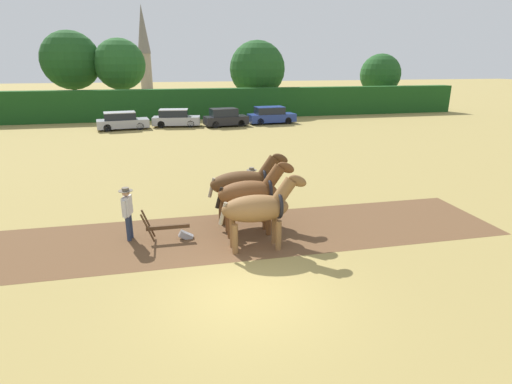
{
  "coord_description": "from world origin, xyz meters",
  "views": [
    {
      "loc": [
        -1.73,
        -8.51,
        5.43
      ],
      "look_at": [
        1.29,
        4.54,
        1.1
      ],
      "focal_mm": 28.0,
      "sensor_mm": 36.0,
      "label": 1
    }
  ],
  "objects_px": {
    "plow": "(172,231)",
    "farmer_beside_team": "(252,184)",
    "church_spire": "(144,47)",
    "draft_horse_lead_left": "(259,208)",
    "parked_car_far_left": "(122,121)",
    "parked_car_center_left": "(225,118)",
    "tree_center": "(120,64)",
    "parked_car_left": "(176,118)",
    "farmer_at_plow": "(127,209)",
    "draft_horse_trail_left": "(245,183)",
    "draft_horse_lead_right": "(252,193)",
    "tree_center_left": "(71,60)",
    "tree_right": "(380,75)",
    "parked_car_center": "(271,115)",
    "tree_center_right": "(257,69)"
  },
  "relations": [
    {
      "from": "tree_center",
      "to": "farmer_beside_team",
      "type": "height_order",
      "value": "tree_center"
    },
    {
      "from": "plow",
      "to": "farmer_at_plow",
      "type": "xyz_separation_m",
      "value": [
        -1.34,
        0.35,
        0.71
      ]
    },
    {
      "from": "tree_right",
      "to": "draft_horse_lead_right",
      "type": "xyz_separation_m",
      "value": [
        -23.95,
        -34.57,
        -2.7
      ]
    },
    {
      "from": "draft_horse_lead_left",
      "to": "parked_car_left",
      "type": "distance_m",
      "value": 25.88
    },
    {
      "from": "draft_horse_trail_left",
      "to": "parked_car_far_left",
      "type": "xyz_separation_m",
      "value": [
        -6.1,
        22.86,
        -0.69
      ]
    },
    {
      "from": "tree_center",
      "to": "church_spire",
      "type": "bearing_deg",
      "value": 87.55
    },
    {
      "from": "parked_car_far_left",
      "to": "farmer_beside_team",
      "type": "bearing_deg",
      "value": -80.71
    },
    {
      "from": "parked_car_left",
      "to": "parked_car_center_left",
      "type": "distance_m",
      "value": 4.43
    },
    {
      "from": "draft_horse_trail_left",
      "to": "parked_car_left",
      "type": "distance_m",
      "value": 23.57
    },
    {
      "from": "tree_center",
      "to": "parked_car_center",
      "type": "bearing_deg",
      "value": -37.5
    },
    {
      "from": "tree_center_left",
      "to": "parked_car_left",
      "type": "height_order",
      "value": "tree_center_left"
    },
    {
      "from": "plow",
      "to": "farmer_beside_team",
      "type": "relative_size",
      "value": 1.01
    },
    {
      "from": "parked_car_center",
      "to": "plow",
      "type": "bearing_deg",
      "value": -116.17
    },
    {
      "from": "farmer_beside_team",
      "to": "church_spire",
      "type": "bearing_deg",
      "value": 139.02
    },
    {
      "from": "church_spire",
      "to": "farmer_at_plow",
      "type": "height_order",
      "value": "church_spire"
    },
    {
      "from": "parked_car_far_left",
      "to": "plow",
      "type": "bearing_deg",
      "value": -89.67
    },
    {
      "from": "church_spire",
      "to": "draft_horse_lead_left",
      "type": "bearing_deg",
      "value": -85.88
    },
    {
      "from": "parked_car_center_left",
      "to": "parked_car_far_left",
      "type": "bearing_deg",
      "value": 170.79
    },
    {
      "from": "tree_center_right",
      "to": "draft_horse_lead_right",
      "type": "relative_size",
      "value": 2.95
    },
    {
      "from": "tree_center_left",
      "to": "farmer_at_plow",
      "type": "xyz_separation_m",
      "value": [
        7.82,
        -35.42,
        -4.68
      ]
    },
    {
      "from": "tree_center_right",
      "to": "parked_car_center",
      "type": "height_order",
      "value": "tree_center_right"
    },
    {
      "from": "tree_right",
      "to": "parked_car_center_left",
      "type": "relative_size",
      "value": 1.63
    },
    {
      "from": "draft_horse_lead_right",
      "to": "parked_car_center",
      "type": "distance_m",
      "value": 25.58
    },
    {
      "from": "tree_center_left",
      "to": "tree_right",
      "type": "distance_m",
      "value": 35.77
    },
    {
      "from": "draft_horse_lead_right",
      "to": "draft_horse_trail_left",
      "type": "relative_size",
      "value": 0.92
    },
    {
      "from": "tree_center_left",
      "to": "farmer_at_plow",
      "type": "distance_m",
      "value": 36.58
    },
    {
      "from": "church_spire",
      "to": "tree_center_right",
      "type": "bearing_deg",
      "value": -70.39
    },
    {
      "from": "draft_horse_lead_right",
      "to": "church_spire",
      "type": "bearing_deg",
      "value": 95.16
    },
    {
      "from": "tree_center_right",
      "to": "parked_car_far_left",
      "type": "relative_size",
      "value": 1.78
    },
    {
      "from": "tree_center_right",
      "to": "draft_horse_lead_left",
      "type": "relative_size",
      "value": 2.88
    },
    {
      "from": "parked_car_left",
      "to": "draft_horse_trail_left",
      "type": "bearing_deg",
      "value": -79.39
    },
    {
      "from": "tree_center",
      "to": "parked_car_left",
      "type": "bearing_deg",
      "value": -63.7
    },
    {
      "from": "parked_car_far_left",
      "to": "parked_car_center_left",
      "type": "bearing_deg",
      "value": -9.26
    },
    {
      "from": "farmer_beside_team",
      "to": "parked_car_center_left",
      "type": "relative_size",
      "value": 0.39
    },
    {
      "from": "tree_right",
      "to": "parked_car_center",
      "type": "height_order",
      "value": "tree_right"
    },
    {
      "from": "tree_center_left",
      "to": "parked_car_left",
      "type": "bearing_deg",
      "value": -47.47
    },
    {
      "from": "parked_car_far_left",
      "to": "draft_horse_trail_left",
      "type": "bearing_deg",
      "value": -82.99
    },
    {
      "from": "church_spire",
      "to": "draft_horse_lead_left",
      "type": "distance_m",
      "value": 73.16
    },
    {
      "from": "tree_right",
      "to": "parked_car_far_left",
      "type": "height_order",
      "value": "tree_right"
    },
    {
      "from": "tree_center_right",
      "to": "parked_car_center",
      "type": "bearing_deg",
      "value": -95.3
    },
    {
      "from": "church_spire",
      "to": "parked_car_far_left",
      "type": "bearing_deg",
      "value": -91.0
    },
    {
      "from": "tree_center_right",
      "to": "farmer_beside_team",
      "type": "bearing_deg",
      "value": -103.59
    },
    {
      "from": "draft_horse_lead_left",
      "to": "farmer_at_plow",
      "type": "xyz_separation_m",
      "value": [
        -3.92,
        1.56,
        -0.27
      ]
    },
    {
      "from": "draft_horse_lead_left",
      "to": "draft_horse_trail_left",
      "type": "distance_m",
      "value": 2.33
    },
    {
      "from": "farmer_at_plow",
      "to": "farmer_beside_team",
      "type": "distance_m",
      "value": 5.01
    },
    {
      "from": "tree_center_left",
      "to": "parked_car_far_left",
      "type": "height_order",
      "value": "tree_center_left"
    },
    {
      "from": "parked_car_left",
      "to": "tree_right",
      "type": "bearing_deg",
      "value": 28.06
    },
    {
      "from": "plow",
      "to": "parked_car_left",
      "type": "relative_size",
      "value": 0.37
    },
    {
      "from": "draft_horse_lead_right",
      "to": "draft_horse_trail_left",
      "type": "height_order",
      "value": "draft_horse_trail_left"
    },
    {
      "from": "church_spire",
      "to": "farmer_beside_team",
      "type": "relative_size",
      "value": 10.03
    }
  ]
}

